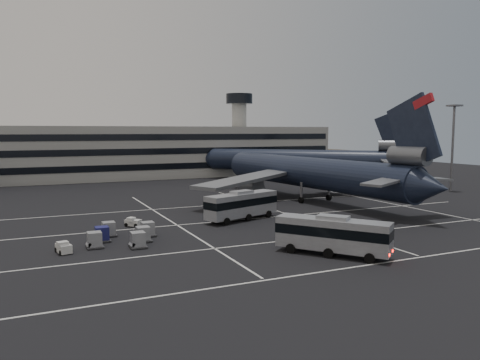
# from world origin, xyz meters

# --- Properties ---
(ground) EXTENTS (260.00, 260.00, 0.00)m
(ground) POSITION_xyz_m (0.00, 0.00, 0.00)
(ground) COLOR black
(ground) RESTS_ON ground
(lane_markings) EXTENTS (90.00, 55.62, 0.01)m
(lane_markings) POSITION_xyz_m (0.95, 0.72, 0.01)
(lane_markings) COLOR silver
(lane_markings) RESTS_ON ground
(terminal) EXTENTS (125.00, 26.00, 24.00)m
(terminal) POSITION_xyz_m (-2.95, 71.14, 6.93)
(terminal) COLOR gray
(terminal) RESTS_ON ground
(hills) EXTENTS (352.00, 180.00, 44.00)m
(hills) POSITION_xyz_m (17.99, 170.00, -12.07)
(hills) COLOR #38332B
(hills) RESTS_ON ground
(lightpole_right) EXTENTS (2.40, 2.40, 18.28)m
(lightpole_right) POSITION_xyz_m (58.00, 15.00, 11.82)
(lightpole_right) COLOR slate
(lightpole_right) RESTS_ON ground
(trijet_main) EXTENTS (47.20, 57.69, 18.08)m
(trijet_main) POSITION_xyz_m (22.85, 15.57, 5.25)
(trijet_main) COLOR black
(trijet_main) RESTS_ON ground
(trijet_far) EXTENTS (45.69, 43.53, 18.08)m
(trijet_far) POSITION_xyz_m (40.59, 46.20, 5.43)
(trijet_far) COLOR black
(trijet_far) RESTS_ON ground
(bus_near) EXTENTS (9.32, 10.99, 4.16)m
(bus_near) POSITION_xyz_m (4.12, -17.56, 2.27)
(bus_near) COLOR gray
(bus_near) RESTS_ON ground
(bus_far) EXTENTS (12.33, 6.67, 4.27)m
(bus_far) POSITION_xyz_m (3.61, 3.77, 2.34)
(bus_far) COLOR gray
(bus_far) RESTS_ON ground
(tug_a) EXTENTS (1.73, 2.35, 1.36)m
(tug_a) POSITION_xyz_m (-21.12, -5.31, 0.60)
(tug_a) COLOR silver
(tug_a) RESTS_ON ground
(tug_b) EXTENTS (2.30, 2.29, 1.31)m
(tug_b) POSITION_xyz_m (-11.57, 5.59, 0.58)
(tug_b) COLOR silver
(tug_b) RESTS_ON ground
(uld_cluster) EXTENTS (9.16, 9.78, 1.76)m
(uld_cluster) POSITION_xyz_m (-14.54, -2.54, 0.86)
(uld_cluster) COLOR #2D2D30
(uld_cluster) RESTS_ON ground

